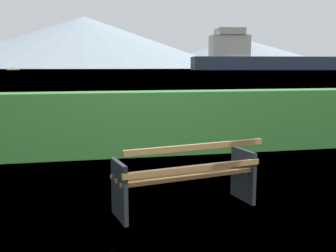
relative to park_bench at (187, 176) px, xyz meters
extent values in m
plane|color=#4C6B33|center=(-0.01, 0.06, -0.43)|extent=(1400.00, 1400.00, 0.00)
plane|color=#6B8EA3|center=(-0.01, 307.27, -0.43)|extent=(620.00, 620.00, 0.00)
cube|color=olive|center=(0.03, -0.13, 0.02)|extent=(1.74, 0.42, 0.04)
cube|color=olive|center=(-0.01, 0.06, 0.02)|extent=(1.74, 0.42, 0.04)
cube|color=olive|center=(-0.05, 0.25, 0.02)|extent=(1.74, 0.42, 0.04)
cube|color=olive|center=(0.04, -0.20, 0.14)|extent=(1.73, 0.40, 0.06)
cube|color=olive|center=(0.05, -0.25, 0.41)|extent=(1.73, 0.40, 0.06)
cube|color=#1E2328|center=(-0.83, -0.13, -0.09)|extent=(0.15, 0.51, 0.68)
cube|color=#1E2328|center=(0.82, 0.21, -0.09)|extent=(0.15, 0.51, 0.68)
cube|color=#387A33|center=(-0.01, 3.24, 0.20)|extent=(9.21, 0.69, 1.25)
cube|color=#2D384C|center=(115.77, 204.44, 3.27)|extent=(116.43, 31.21, 7.40)
cube|color=silver|center=(79.19, 209.02, 12.89)|extent=(22.48, 17.78, 11.83)
cube|color=beige|center=(79.19, 209.02, 20.65)|extent=(16.52, 18.70, 3.70)
cube|color=gold|center=(-40.96, 234.10, -0.05)|extent=(7.41, 3.70, 0.75)
cube|color=silver|center=(-40.96, 234.10, 0.66)|extent=(2.82, 2.15, 0.67)
cone|color=gray|center=(-0.01, 538.36, 33.38)|extent=(388.07, 388.07, 67.61)
cone|color=gray|center=(242.54, 599.71, 23.37)|extent=(320.85, 320.85, 47.60)
camera|label=1|loc=(-1.18, -4.46, 1.31)|focal=41.97mm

